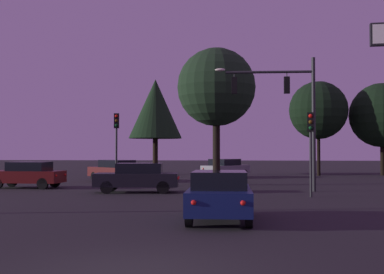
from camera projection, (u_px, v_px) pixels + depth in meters
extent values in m
plane|color=black|center=(209.00, 183.00, 32.60)|extent=(168.00, 168.00, 0.00)
cylinder|color=#232326|center=(314.00, 124.00, 25.53)|extent=(0.20, 0.20, 7.16)
cylinder|color=#232326|center=(269.00, 72.00, 25.77)|extent=(4.68, 0.26, 0.14)
ellipsoid|color=#F4EACC|center=(220.00, 70.00, 25.95)|extent=(0.56, 0.28, 0.16)
cylinder|color=#232326|center=(287.00, 74.00, 25.71)|extent=(0.05, 0.05, 0.26)
cube|color=black|center=(287.00, 85.00, 25.69)|extent=(0.31, 0.25, 0.90)
sphere|color=red|center=(286.00, 80.00, 25.84)|extent=(0.18, 0.18, 0.18)
sphere|color=#56380C|center=(286.00, 85.00, 25.83)|extent=(0.18, 0.18, 0.18)
sphere|color=#0C4219|center=(287.00, 91.00, 25.82)|extent=(0.18, 0.18, 0.18)
cylinder|color=#232326|center=(234.00, 75.00, 25.89)|extent=(0.05, 0.05, 0.26)
cube|color=black|center=(234.00, 86.00, 25.87)|extent=(0.31, 0.25, 0.90)
sphere|color=red|center=(234.00, 81.00, 26.02)|extent=(0.18, 0.18, 0.18)
sphere|color=#56380C|center=(234.00, 86.00, 26.01)|extent=(0.18, 0.18, 0.18)
sphere|color=#0C4219|center=(234.00, 91.00, 26.00)|extent=(0.18, 0.18, 0.18)
cylinder|color=#232326|center=(116.00, 157.00, 29.01)|extent=(0.12, 0.12, 3.54)
cube|color=black|center=(117.00, 121.00, 29.08)|extent=(0.33, 0.28, 0.90)
sphere|color=red|center=(116.00, 116.00, 28.95)|extent=(0.18, 0.18, 0.18)
sphere|color=#56380C|center=(116.00, 121.00, 28.94)|extent=(0.18, 0.18, 0.18)
sphere|color=#0C4219|center=(116.00, 125.00, 28.93)|extent=(0.18, 0.18, 0.18)
cylinder|color=#232326|center=(311.00, 164.00, 22.29)|extent=(0.12, 0.12, 3.04)
cube|color=black|center=(311.00, 122.00, 22.35)|extent=(0.33, 0.28, 0.90)
sphere|color=red|center=(311.00, 116.00, 22.22)|extent=(0.18, 0.18, 0.18)
sphere|color=#56380C|center=(311.00, 122.00, 22.21)|extent=(0.18, 0.18, 0.18)
sphere|color=#0C4219|center=(311.00, 128.00, 22.20)|extent=(0.18, 0.18, 0.18)
cube|color=#0F1947|center=(220.00, 199.00, 14.65)|extent=(1.91, 3.98, 0.68)
cube|color=black|center=(220.00, 180.00, 14.52)|extent=(1.63, 2.16, 0.52)
cylinder|color=black|center=(196.00, 205.00, 16.00)|extent=(0.21, 0.64, 0.64)
cylinder|color=black|center=(246.00, 206.00, 15.87)|extent=(0.21, 0.64, 0.64)
cylinder|color=black|center=(189.00, 216.00, 13.40)|extent=(0.21, 0.64, 0.64)
cylinder|color=black|center=(249.00, 216.00, 13.27)|extent=(0.21, 0.64, 0.64)
sphere|color=red|center=(194.00, 203.00, 12.72)|extent=(0.14, 0.14, 0.14)
sphere|color=red|center=(243.00, 203.00, 12.62)|extent=(0.14, 0.14, 0.14)
cube|color=#4C0F0F|center=(27.00, 177.00, 27.87)|extent=(4.22, 2.01, 0.68)
cube|color=black|center=(29.00, 166.00, 27.87)|extent=(2.31, 1.66, 0.52)
cylinder|color=black|center=(12.00, 181.00, 28.85)|extent=(0.65, 0.24, 0.64)
cylinder|color=black|center=(43.00, 184.00, 26.88)|extent=(0.65, 0.24, 0.64)
cylinder|color=black|center=(55.00, 182.00, 28.45)|extent=(0.65, 0.24, 0.64)
sphere|color=red|center=(56.00, 176.00, 26.95)|extent=(0.14, 0.14, 0.14)
sphere|color=red|center=(65.00, 175.00, 28.19)|extent=(0.14, 0.14, 0.14)
cube|color=black|center=(137.00, 180.00, 24.78)|extent=(4.41, 2.10, 0.68)
cube|color=black|center=(140.00, 168.00, 24.80)|extent=(2.43, 1.68, 0.52)
cylinder|color=black|center=(107.00, 187.00, 24.02)|extent=(0.66, 0.26, 0.64)
cylinder|color=black|center=(112.00, 185.00, 25.54)|extent=(0.66, 0.26, 0.64)
cylinder|color=black|center=(163.00, 187.00, 24.01)|extent=(0.66, 0.26, 0.64)
cylinder|color=black|center=(165.00, 185.00, 25.53)|extent=(0.66, 0.26, 0.64)
sphere|color=red|center=(178.00, 178.00, 24.18)|extent=(0.14, 0.14, 0.14)
sphere|color=red|center=(178.00, 177.00, 25.39)|extent=(0.14, 0.14, 0.14)
cube|color=gray|center=(226.00, 169.00, 39.30)|extent=(4.04, 4.59, 0.68)
cube|color=black|center=(225.00, 162.00, 39.21)|extent=(2.67, 2.83, 0.52)
cylinder|color=black|center=(228.00, 173.00, 40.92)|extent=(0.53, 0.64, 0.64)
cylinder|color=black|center=(244.00, 173.00, 39.81)|extent=(0.53, 0.64, 0.64)
cylinder|color=black|center=(207.00, 174.00, 38.78)|extent=(0.53, 0.64, 0.64)
cylinder|color=black|center=(224.00, 174.00, 37.67)|extent=(0.53, 0.64, 0.64)
sphere|color=red|center=(203.00, 169.00, 38.11)|extent=(0.14, 0.14, 0.14)
sphere|color=red|center=(216.00, 169.00, 37.25)|extent=(0.14, 0.14, 0.14)
cube|color=#4C0F0F|center=(116.00, 172.00, 34.45)|extent=(4.62, 4.31, 0.68)
cube|color=black|center=(117.00, 164.00, 34.36)|extent=(2.87, 2.77, 0.52)
cylinder|color=black|center=(94.00, 176.00, 34.92)|extent=(0.62, 0.57, 0.64)
cylinder|color=black|center=(113.00, 175.00, 36.07)|extent=(0.62, 0.57, 0.64)
cylinder|color=black|center=(118.00, 178.00, 32.81)|extent=(0.62, 0.57, 0.64)
cylinder|color=black|center=(137.00, 177.00, 33.96)|extent=(0.62, 0.57, 0.64)
sphere|color=red|center=(127.00, 172.00, 32.40)|extent=(0.14, 0.14, 0.14)
sphere|color=red|center=(142.00, 171.00, 33.30)|extent=(0.14, 0.14, 0.14)
cylinder|color=black|center=(319.00, 153.00, 42.37)|extent=(0.29, 0.29, 3.99)
sphere|color=black|center=(318.00, 110.00, 42.49)|extent=(5.15, 5.15, 5.15)
cylinder|color=black|center=(216.00, 150.00, 30.48)|extent=(0.47, 0.47, 4.49)
sphere|color=black|center=(216.00, 87.00, 30.61)|extent=(5.00, 5.00, 5.00)
cylinder|color=black|center=(155.00, 156.00, 44.02)|extent=(0.47, 0.47, 3.34)
cone|color=black|center=(155.00, 109.00, 44.16)|extent=(4.90, 4.90, 5.46)
cylinder|color=black|center=(383.00, 157.00, 42.61)|extent=(0.41, 0.41, 3.36)
sphere|color=black|center=(382.00, 115.00, 42.72)|extent=(5.75, 5.75, 5.75)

